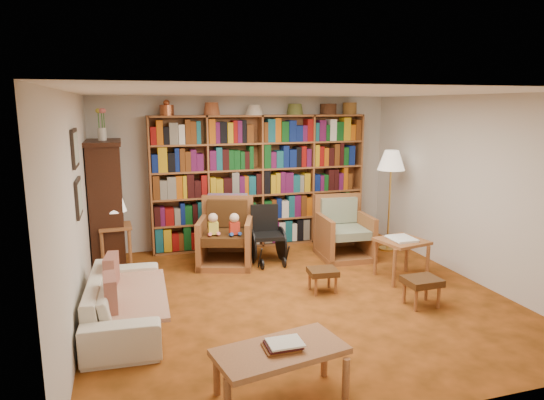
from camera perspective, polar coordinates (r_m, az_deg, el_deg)
name	(u,v)px	position (r m, az deg, el deg)	size (l,w,h in m)	color
floor	(296,296)	(6.21, 2.85, -11.24)	(5.00, 5.00, 0.00)	#A75019
ceiling	(298,93)	(5.75, 3.09, 12.48)	(5.00, 5.00, 0.00)	white
wall_back	(247,172)	(8.21, -3.00, 3.34)	(5.00, 5.00, 0.00)	silver
wall_front	(415,262)	(3.68, 16.47, -7.02)	(5.00, 5.00, 0.00)	silver
wall_left	(75,212)	(5.54, -22.16, -1.31)	(5.00, 5.00, 0.00)	silver
wall_right	(470,188)	(7.09, 22.32, 1.27)	(5.00, 5.00, 0.00)	silver
bookshelf	(261,177)	(8.11, -1.33, 2.69)	(3.60, 0.30, 2.42)	#A36032
curio_cabinet	(107,202)	(7.54, -18.88, -0.25)	(0.50, 0.95, 2.40)	#33180D
framed_pictures	(77,173)	(5.77, -21.97, 2.96)	(0.03, 0.52, 0.97)	black
sofa	(125,300)	(5.61, -16.92, -11.23)	(0.74, 1.89, 0.55)	beige
sofa_throw	(130,298)	(5.60, -16.41, -10.97)	(0.79, 1.47, 0.04)	beige
cushion_left	(112,276)	(5.88, -18.32, -8.45)	(0.12, 0.39, 0.39)	maroon
cushion_right	(111,299)	(5.22, -18.45, -10.97)	(0.12, 0.39, 0.39)	maroon
side_table_lamp	(116,236)	(7.35, -17.90, -4.10)	(0.46, 0.46, 0.67)	#A36032
table_lamp	(114,203)	(7.24, -18.13, -0.37)	(0.35, 0.35, 0.47)	gold
armchair_leather	(224,236)	(7.38, -5.65, -4.26)	(1.04, 1.05, 1.01)	#A36032
armchair_sage	(342,233)	(7.75, 8.21, -3.92)	(0.82, 0.85, 0.96)	#A36032
wheelchair	(267,236)	(7.39, -0.64, -4.30)	(0.50, 0.69, 0.87)	black
floor_lamp	(391,164)	(8.03, 13.85, 4.09)	(0.44, 0.44, 1.65)	gold
side_table_papers	(402,245)	(6.87, 15.00, -5.18)	(0.68, 0.68, 0.59)	#A36032
footstool_a	(323,273)	(6.29, 5.99, -8.56)	(0.39, 0.34, 0.31)	#452712
footstool_b	(422,283)	(6.10, 17.23, -9.32)	(0.42, 0.36, 0.35)	#452712
coffee_table	(280,355)	(4.09, 0.97, -17.75)	(1.13, 0.71, 0.50)	#A36032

